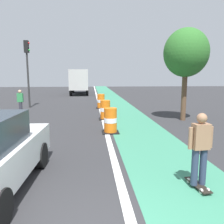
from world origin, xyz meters
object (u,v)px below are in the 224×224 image
traffic_barrel_back (101,101)px  street_tree_sidewalk (186,53)px  skateboarder_on_lane (200,148)px  traffic_barrel_mid (105,110)px  traffic_barrel_front (110,121)px  pedestrian_crossing (20,102)px  delivery_truck_down_block (79,80)px  traffic_light_corner (27,62)px

traffic_barrel_back → street_tree_sidewalk: 7.47m
traffic_barrel_back → skateboarder_on_lane: bearing=-82.7°
traffic_barrel_mid → traffic_barrel_back: size_ratio=1.00×
skateboarder_on_lane → traffic_barrel_front: skateboarder_on_lane is taller
traffic_barrel_mid → pedestrian_crossing: bearing=161.9°
delivery_truck_down_block → street_tree_sidewalk: 20.25m
skateboarder_on_lane → traffic_barrel_mid: size_ratio=1.55×
traffic_barrel_mid → pedestrian_crossing: 5.48m
traffic_barrel_mid → skateboarder_on_lane: bearing=-79.3°
skateboarder_on_lane → delivery_truck_down_block: bearing=98.4°
traffic_barrel_front → traffic_light_corner: bearing=123.4°
traffic_light_corner → street_tree_sidewalk: (9.96, -6.09, 0.17)m
skateboarder_on_lane → street_tree_sidewalk: (2.76, 7.61, 2.76)m
skateboarder_on_lane → street_tree_sidewalk: street_tree_sidewalk is taller
traffic_barrel_back → street_tree_sidewalk: (4.39, -5.17, 3.14)m
traffic_light_corner → delivery_truck_down_block: bearing=75.9°
skateboarder_on_lane → pedestrian_crossing: skateboarder_on_lane is taller
traffic_barrel_front → traffic_barrel_mid: size_ratio=1.00×
skateboarder_on_lane → street_tree_sidewalk: bearing=70.0°
traffic_barrel_mid → traffic_barrel_back: 4.49m
skateboarder_on_lane → traffic_barrel_back: size_ratio=1.55×
pedestrian_crossing → traffic_barrel_mid: bearing=-18.1°
traffic_barrel_back → street_tree_sidewalk: street_tree_sidewalk is taller
traffic_light_corner → pedestrian_crossing: size_ratio=3.17×
street_tree_sidewalk → traffic_barrel_front: bearing=-150.0°
traffic_light_corner → traffic_barrel_back: bearing=-9.4°
traffic_barrel_front → street_tree_sidewalk: (4.30, 2.48, 3.14)m
street_tree_sidewalk → pedestrian_crossing: bearing=166.0°
skateboarder_on_lane → traffic_barrel_back: skateboarder_on_lane is taller
delivery_truck_down_block → traffic_light_corner: 13.44m
delivery_truck_down_block → street_tree_sidewalk: (6.71, -19.02, 1.82)m
traffic_barrel_front → delivery_truck_down_block: (-2.41, 21.50, 1.31)m
traffic_light_corner → street_tree_sidewalk: bearing=-31.5°
traffic_barrel_mid → traffic_light_corner: 8.35m
traffic_barrel_mid → street_tree_sidewalk: bearing=-8.8°
traffic_barrel_back → traffic_light_corner: 6.37m
traffic_light_corner → street_tree_sidewalk: size_ratio=1.02×
skateboarder_on_lane → traffic_barrel_front: size_ratio=1.55×
traffic_light_corner → pedestrian_crossing: traffic_light_corner is taller
traffic_light_corner → street_tree_sidewalk: 11.67m
traffic_barrel_mid → traffic_barrel_back: bearing=90.8°
skateboarder_on_lane → delivery_truck_down_block: delivery_truck_down_block is taller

